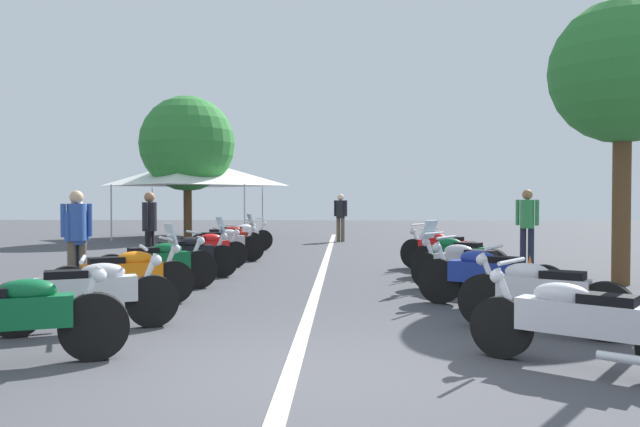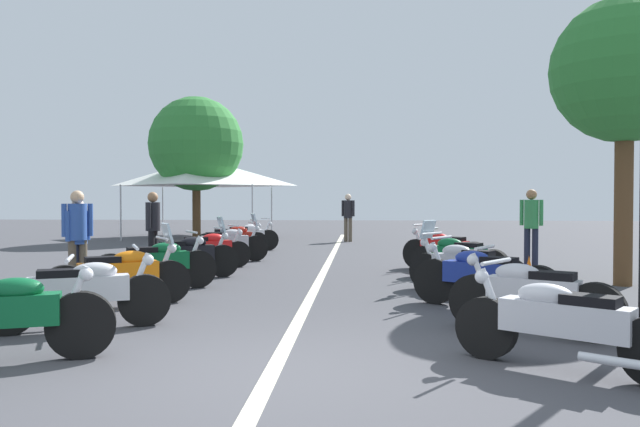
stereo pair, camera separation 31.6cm
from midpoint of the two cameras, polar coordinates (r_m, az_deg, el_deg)
ground_plane at (r=5.72m, az=-3.00°, el=-14.67°), size 80.00×80.00×0.00m
lane_centre_stripe at (r=13.07m, az=0.90°, el=-5.56°), size 28.82×0.16×0.01m
motorcycle_left_row_1 at (r=8.03m, az=-19.89°, el=-6.75°), size 1.07×2.02×1.00m
motorcycle_left_row_2 at (r=9.58m, az=-16.77°, el=-5.34°), size 1.25×1.86×1.21m
motorcycle_left_row_3 at (r=11.07m, az=-13.86°, el=-4.44°), size 1.25×1.89×1.01m
motorcycle_left_row_4 at (r=12.59m, az=-11.43°, el=-3.70°), size 1.10×2.04×1.22m
motorcycle_left_row_5 at (r=14.28m, az=-9.67°, el=-3.20°), size 1.25×1.87×0.98m
motorcycle_left_row_6 at (r=15.76m, az=-7.96°, el=-2.68°), size 0.96×2.08×1.21m
motorcycle_left_row_7 at (r=17.44m, az=-7.43°, el=-2.33°), size 1.11×1.91×1.00m
motorcycle_left_row_8 at (r=18.90m, az=-6.25°, el=-2.05°), size 1.18×1.87×0.99m
motorcycle_right_row_0 at (r=6.24m, az=22.58°, el=-9.17°), size 1.37×1.81×0.98m
motorcycle_right_row_1 at (r=7.74m, az=19.79°, el=-7.00°), size 1.14×1.81×1.01m
motorcycle_right_row_2 at (r=9.30m, az=15.53°, el=-5.53°), size 1.34×1.92×1.02m
motorcycle_right_row_3 at (r=10.72m, az=13.82°, el=-4.63°), size 1.44×1.78×1.21m
motorcycle_right_row_4 at (r=12.49m, az=13.07°, el=-3.83°), size 1.31×1.77×1.00m
motorcycle_right_row_5 at (r=13.97m, az=11.80°, el=-3.23°), size 1.35×1.73×1.02m
traffic_cone_0 at (r=11.30m, az=19.23°, el=-5.25°), size 0.36×0.36×0.61m
bystander_0 at (r=15.37m, az=19.22°, el=-0.65°), size 0.32×0.48×1.79m
bystander_1 at (r=11.71m, az=-20.47°, el=-1.50°), size 0.36×0.44×1.72m
bystander_2 at (r=14.47m, az=-14.35°, el=-0.91°), size 0.53×0.32×1.73m
bystander_3 at (r=11.79m, az=-20.44°, el=-1.95°), size 0.50×0.32×1.57m
bystander_4 at (r=22.94m, az=2.96°, el=-0.01°), size 0.32×0.48×1.75m
roadside_tree_0 at (r=25.01m, az=-10.83°, el=6.20°), size 3.68×3.68×5.55m
roadside_tree_1 at (r=12.85m, az=26.64°, el=11.45°), size 2.62×2.62×5.21m
event_tent at (r=25.98m, az=-10.26°, el=3.70°), size 5.49×5.49×3.20m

